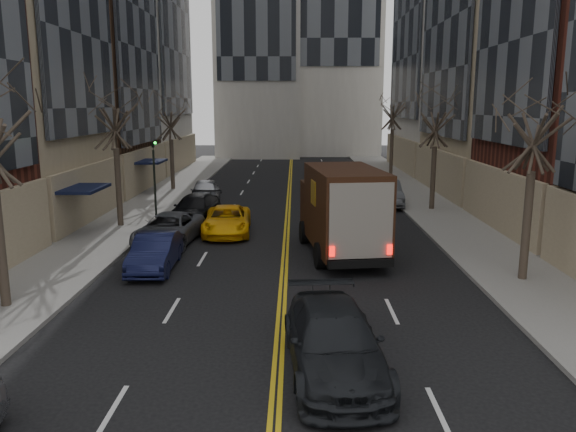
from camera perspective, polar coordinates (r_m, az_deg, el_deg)
name	(u,v)px	position (r m, az deg, el deg)	size (l,w,h in m)	color
sidewalk_left	(151,203)	(37.65, -13.79, 1.26)	(4.00, 66.00, 0.15)	slate
sidewalk_right	(427,204)	(37.45, 13.95, 1.20)	(4.00, 66.00, 0.15)	slate
tree_lf_mid	(113,101)	(30.32, -17.32, 11.11)	(3.20, 3.20, 8.91)	#382D23
tree_lf_far	(170,110)	(42.89, -11.90, 10.53)	(3.20, 3.20, 8.12)	#382D23
tree_rt_near	(537,104)	(21.59, 23.98, 10.37)	(3.20, 3.20, 8.71)	#382D23
tree_rt_mid	(437,109)	(34.91, 14.86, 10.50)	(3.20, 3.20, 8.32)	#382D23
tree_rt_far	(393,100)	(49.60, 10.65, 11.49)	(3.20, 3.20, 9.11)	#382D23
traffic_signal	(154,170)	(32.07, -13.44, 4.52)	(0.29, 0.26, 4.70)	black
ups_truck	(342,211)	(24.11, 5.48, 0.49)	(3.58, 7.31, 3.85)	black
observer_sedan	(334,342)	(14.01, 4.69, -12.59)	(2.65, 5.61, 1.58)	black
taxi	(227,220)	(28.40, -6.21, -0.45)	(2.28, 4.94, 1.37)	#FDB80A
pedestrian	(330,241)	(23.73, 4.30, -2.55)	(0.56, 0.37, 1.55)	black
parked_lf_b	(155,252)	(22.80, -13.34, -3.58)	(1.50, 4.32, 1.42)	#111435
parked_lf_c	(169,229)	(26.76, -12.04, -1.32)	(2.34, 5.08, 1.41)	#54565C
parked_lf_d	(195,209)	(31.41, -9.42, 0.71)	(2.08, 5.11, 1.48)	black
parked_lf_e	(205,192)	(37.32, -8.41, 2.47)	(1.83, 4.55, 1.55)	#A6A7AE
parked_rt_a	(386,193)	(36.71, 9.93, 2.32)	(1.71, 4.90, 1.62)	#4C4F54
parked_rt_b	(359,184)	(41.60, 7.18, 3.26)	(2.22, 4.82, 1.34)	#9DA0A4
parked_rt_c	(367,178)	(44.96, 8.05, 3.89)	(1.97, 4.84, 1.40)	black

